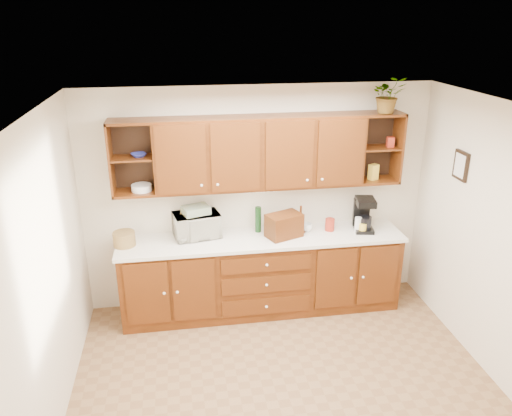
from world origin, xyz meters
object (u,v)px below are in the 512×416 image
object	(u,v)px
microwave	(197,225)
bread_box	(284,226)
coffee_maker	(364,215)
potted_plant	(388,95)

from	to	relation	value
microwave	bread_box	world-z (taller)	microwave
bread_box	microwave	bearing A→B (deg)	148.54
microwave	coffee_maker	distance (m)	1.93
coffee_maker	potted_plant	bearing A→B (deg)	28.98
microwave	potted_plant	xyz separation A→B (m)	(2.12, -0.05, 1.41)
potted_plant	coffee_maker	bearing A→B (deg)	-160.91
microwave	coffee_maker	bearing A→B (deg)	-14.43
potted_plant	microwave	bearing A→B (deg)	178.73
bread_box	potted_plant	distance (m)	1.82
microwave	potted_plant	world-z (taller)	potted_plant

